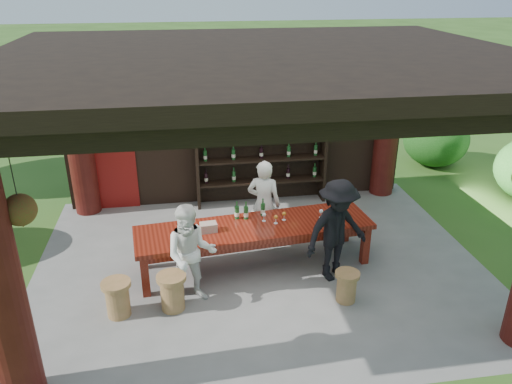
{
  "coord_description": "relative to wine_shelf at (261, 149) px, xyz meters",
  "views": [
    {
      "loc": [
        -1.16,
        -7.11,
        4.51
      ],
      "look_at": [
        0.0,
        0.4,
        1.15
      ],
      "focal_mm": 35.0,
      "sensor_mm": 36.0,
      "label": 1
    }
  ],
  "objects": [
    {
      "name": "ground",
      "position": [
        -0.43,
        -2.45,
        -1.19
      ],
      "size": [
        90.0,
        90.0,
        0.0
      ],
      "primitive_type": "plane",
      "color": "#2D5119",
      "rests_on": "ground"
    },
    {
      "name": "pavilion",
      "position": [
        -0.44,
        -2.02,
        0.94
      ],
      "size": [
        7.5,
        6.0,
        3.6
      ],
      "color": "slate",
      "rests_on": "ground"
    },
    {
      "name": "wine_shelf",
      "position": [
        0.0,
        0.0,
        0.0
      ],
      "size": [
        2.71,
        0.41,
        2.38
      ],
      "color": "black",
      "rests_on": "ground"
    },
    {
      "name": "tasting_table",
      "position": [
        -0.51,
        -2.48,
        -0.56
      ],
      "size": [
        3.93,
        1.4,
        0.75
      ],
      "rotation": [
        0.0,
        0.0,
        0.11
      ],
      "color": "#54160C",
      "rests_on": "ground"
    },
    {
      "name": "stool_near_left",
      "position": [
        -1.86,
        -3.46,
        -0.89
      ],
      "size": [
        0.43,
        0.43,
        0.56
      ],
      "rotation": [
        0.0,
        0.0,
        -0.32
      ],
      "color": "olive",
      "rests_on": "ground"
    },
    {
      "name": "stool_near_right",
      "position": [
        0.69,
        -3.65,
        -0.94
      ],
      "size": [
        0.37,
        0.37,
        0.48
      ],
      "rotation": [
        0.0,
        0.0,
        -0.27
      ],
      "color": "olive",
      "rests_on": "ground"
    },
    {
      "name": "stool_far_left",
      "position": [
        -2.63,
        -3.49,
        -0.9
      ],
      "size": [
        0.42,
        0.42,
        0.55
      ],
      "rotation": [
        0.0,
        0.0,
        0.01
      ],
      "color": "olive",
      "rests_on": "ground"
    },
    {
      "name": "host",
      "position": [
        -0.25,
        -1.82,
        -0.39
      ],
      "size": [
        0.69,
        0.57,
        1.61
      ],
      "primitive_type": "imported",
      "rotation": [
        0.0,
        0.0,
        2.77
      ],
      "color": "silver",
      "rests_on": "ground"
    },
    {
      "name": "guest_woman",
      "position": [
        -1.57,
        -3.28,
        -0.42
      ],
      "size": [
        0.76,
        0.59,
        1.55
      ],
      "primitive_type": "imported",
      "rotation": [
        0.0,
        0.0,
        -0.01
      ],
      "color": "white",
      "rests_on": "ground"
    },
    {
      "name": "guest_man",
      "position": [
        0.69,
        -3.02,
        -0.35
      ],
      "size": [
        1.23,
        0.94,
        1.68
      ],
      "primitive_type": "imported",
      "rotation": [
        0.0,
        0.0,
        0.33
      ],
      "color": "black",
      "rests_on": "ground"
    },
    {
      "name": "table_bottles",
      "position": [
        -0.57,
        -2.18,
        -0.29
      ],
      "size": [
        0.52,
        0.16,
        0.31
      ],
      "color": "#194C1E",
      "rests_on": "tasting_table"
    },
    {
      "name": "table_glasses",
      "position": [
        0.03,
        -2.38,
        -0.37
      ],
      "size": [
        1.03,
        0.18,
        0.15
      ],
      "color": "silver",
      "rests_on": "tasting_table"
    },
    {
      "name": "napkin_basket",
      "position": [
        -1.26,
        -2.56,
        -0.37
      ],
      "size": [
        0.28,
        0.21,
        0.14
      ],
      "primitive_type": "cube",
      "rotation": [
        0.0,
        0.0,
        0.11
      ],
      "color": "#BF6672",
      "rests_on": "tasting_table"
    },
    {
      "name": "shrubs",
      "position": [
        2.12,
        -1.0,
        -0.64
      ],
      "size": [
        15.25,
        7.68,
        1.36
      ],
      "color": "#194C14",
      "rests_on": "ground"
    },
    {
      "name": "trees",
      "position": [
        2.95,
        -0.85,
        2.17
      ],
      "size": [
        21.48,
        9.49,
        4.8
      ],
      "color": "#3F2819",
      "rests_on": "ground"
    }
  ]
}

